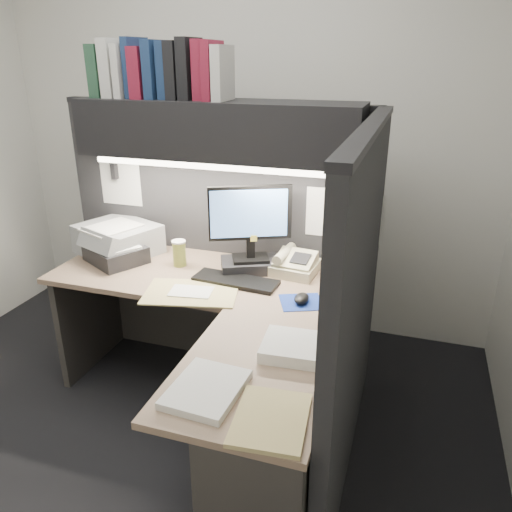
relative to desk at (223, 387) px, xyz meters
name	(u,v)px	position (x,y,z in m)	size (l,w,h in m)	color
floor	(149,442)	(-0.43, 0.00, -0.44)	(3.50, 3.50, 0.00)	black
wall_back	(242,136)	(-0.43, 1.50, 0.91)	(3.50, 0.04, 2.70)	silver
partition_back	(217,240)	(-0.40, 0.93, 0.36)	(1.90, 0.06, 1.60)	black
partition_right	(355,319)	(0.55, 0.18, 0.36)	(0.06, 1.50, 1.60)	black
desk	(223,387)	(0.00, 0.00, 0.00)	(1.70, 1.53, 0.73)	#977560
overhead_shelf	(217,129)	(-0.30, 0.75, 1.06)	(1.55, 0.34, 0.30)	black
task_light_tube	(208,166)	(-0.30, 0.61, 0.89)	(0.04, 0.04, 1.32)	white
monitor	(250,238)	(-0.10, 0.69, 0.48)	(0.43, 0.32, 0.49)	black
keyboard	(236,281)	(-0.12, 0.51, 0.30)	(0.46, 0.15, 0.02)	black
mousepad	(301,302)	(0.27, 0.40, 0.29)	(0.20, 0.19, 0.00)	navy
mouse	(302,298)	(0.27, 0.39, 0.31)	(0.07, 0.11, 0.04)	black
telephone	(296,265)	(0.15, 0.74, 0.34)	(0.24, 0.25, 0.10)	beige
coffee_cup	(179,254)	(-0.51, 0.64, 0.36)	(0.08, 0.08, 0.14)	#B4B649
printer	(118,239)	(-0.96, 0.71, 0.38)	(0.44, 0.38, 0.18)	#929597
notebook_stack	(116,254)	(-0.90, 0.58, 0.34)	(0.33, 0.27, 0.10)	black
open_folder	(191,293)	(-0.29, 0.32, 0.29)	(0.47, 0.31, 0.01)	tan
paper_stack_a	(296,348)	(0.35, -0.05, 0.31)	(0.27, 0.23, 0.05)	white
paper_stack_b	(206,389)	(0.10, -0.40, 0.30)	(0.24, 0.30, 0.03)	white
manila_stack	(271,419)	(0.37, -0.48, 0.30)	(0.24, 0.31, 0.02)	tan
binder_row	(160,70)	(-0.62, 0.75, 1.35)	(0.78, 0.26, 0.31)	#214330
pinned_papers	(259,225)	(0.00, 0.56, 0.61)	(1.76, 1.31, 0.51)	white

